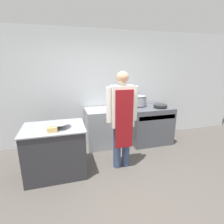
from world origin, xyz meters
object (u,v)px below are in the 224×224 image
fridge_unit (100,128)px  person_cook (122,116)px  plastic_tub (52,129)px  mixing_bowl (59,125)px  stock_pot (140,100)px  stove (149,124)px  saute_pan (160,106)px

fridge_unit → person_cook: size_ratio=0.50×
fridge_unit → plastic_tub: (-1.00, -1.06, 0.47)m
person_cook → mixing_bowl: bearing=176.4°
fridge_unit → stock_pot: bearing=2.9°
person_cook → fridge_unit: bearing=101.4°
stock_pot → fridge_unit: bearing=-177.1°
fridge_unit → mixing_bowl: mixing_bowl is taller
stove → mixing_bowl: bearing=-158.6°
person_cook → stove: bearing=41.1°
person_cook → stock_pot: size_ratio=5.46×
plastic_tub → stove: bearing=23.7°
fridge_unit → saute_pan: bearing=-8.7°
plastic_tub → stock_pot: stock_pot is taller
stove → fridge_unit: stove is taller
stove → saute_pan: size_ratio=3.13×
stove → person_cook: (-1.04, -0.91, 0.57)m
stove → fridge_unit: bearing=176.1°
stove → fridge_unit: size_ratio=1.11×
plastic_tub → saute_pan: size_ratio=0.47×
mixing_bowl → saute_pan: saute_pan is taller
stock_pot → person_cook: bearing=-128.0°
stove → mixing_bowl: size_ratio=2.67×
mixing_bowl → plastic_tub: size_ratio=2.50×
stock_pot → plastic_tub: bearing=-151.0°
stock_pot → mixing_bowl: bearing=-153.0°
mixing_bowl → person_cook: bearing=-3.6°
stove → stock_pot: 0.66m
person_cook → mixing_bowl: person_cook is taller
plastic_tub → mixing_bowl: bearing=55.4°
plastic_tub → saute_pan: bearing=19.1°
fridge_unit → plastic_tub: 1.53m
fridge_unit → saute_pan: 1.54m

